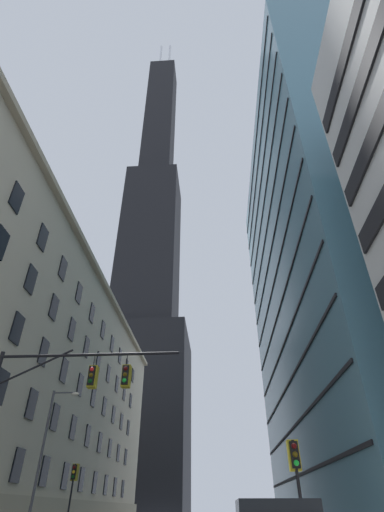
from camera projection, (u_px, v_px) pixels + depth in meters
The scene contains 7 objects.
station_building at pixel (26, 378), 41.32m from camera, with size 13.38×69.20×26.82m.
dark_skyscraper at pixel (148, 282), 127.79m from camera, with size 28.09×28.09×224.32m.
glass_office_midrise at pixel (347, 273), 46.23m from camera, with size 18.50×41.44×51.13m.
traffic_signal_mast at pixel (61, 396), 17.58m from camera, with size 9.14×0.63×7.85m.
traffic_light_near_right at pixel (295, 460), 13.90m from camera, with size 0.40×0.63×3.37m.
traffic_light_far_left at pixel (74, 476), 25.97m from camera, with size 0.40×0.63×3.87m.
street_lamppost at pixel (47, 443), 25.76m from camera, with size 2.00×0.32×8.49m.
Camera 1 is at (3.59, -11.91, 1.27)m, focal length 26.26 mm.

